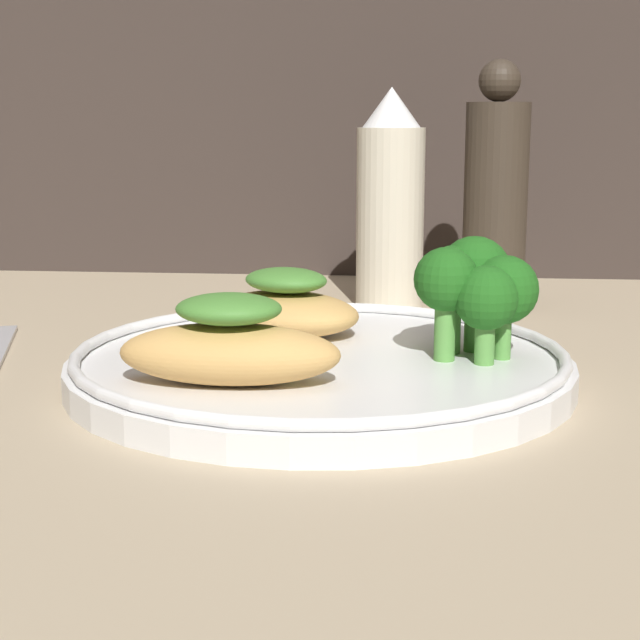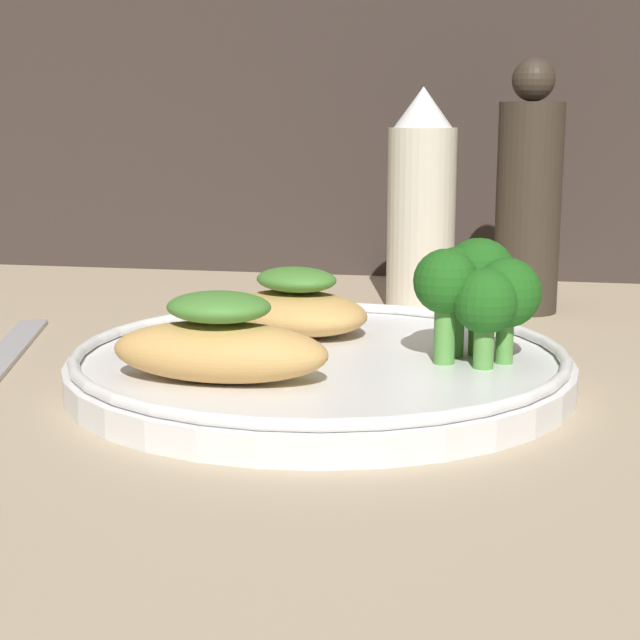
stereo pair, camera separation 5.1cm
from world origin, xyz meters
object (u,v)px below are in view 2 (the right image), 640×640
at_px(plate, 320,365).
at_px(pepper_grinder, 529,199).
at_px(sauce_bottle, 421,204).
at_px(broccoli_bunch, 475,287).

distance_m(plate, pepper_grinder, 0.26).
bearing_deg(plate, sauce_bottle, 82.10).
height_order(broccoli_bunch, pepper_grinder, pepper_grinder).
bearing_deg(broccoli_bunch, pepper_grinder, 82.53).
relative_size(plate, sauce_bottle, 1.65).
height_order(sauce_bottle, pepper_grinder, pepper_grinder).
distance_m(broccoli_bunch, sauce_bottle, 0.22).
bearing_deg(pepper_grinder, plate, -115.60).
bearing_deg(plate, broccoli_bunch, 7.24).
relative_size(broccoli_bunch, pepper_grinder, 0.36).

